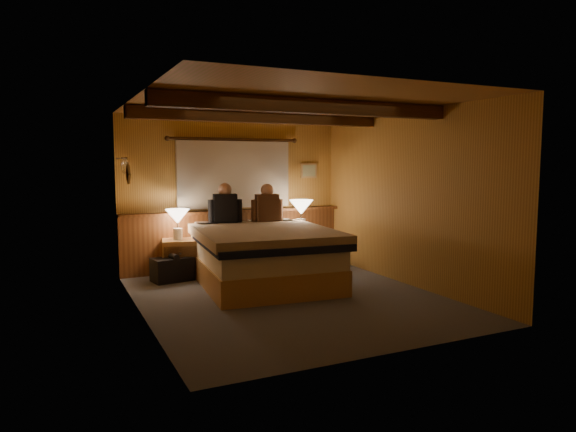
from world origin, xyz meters
TOP-DOWN VIEW (x-y plane):
  - floor at (0.00, 0.00)m, footprint 4.20×4.20m
  - ceiling at (0.00, 0.00)m, footprint 4.20×4.20m
  - wall_back at (0.00, 2.10)m, footprint 3.60×0.00m
  - wall_left at (-1.80, 0.00)m, footprint 0.00×4.20m
  - wall_right at (1.80, 0.00)m, footprint 0.00×4.20m
  - wall_front at (0.00, -2.10)m, footprint 3.60×0.00m
  - wainscot at (0.00, 2.04)m, footprint 3.60×0.23m
  - curtain_window at (0.00, 2.03)m, footprint 2.18×0.09m
  - ceiling_beams at (0.00, 0.15)m, footprint 3.60×1.65m
  - coat_rail at (-1.72, 1.58)m, footprint 0.05×0.55m
  - framed_print at (1.35, 2.08)m, footprint 0.30×0.04m
  - bed at (-0.01, 0.84)m, footprint 1.95×2.44m
  - nightstand_left at (-0.96, 1.74)m, footprint 0.59×0.55m
  - nightstand_right at (0.95, 1.56)m, footprint 0.62×0.57m
  - lamp_left at (-0.99, 1.73)m, footprint 0.35×0.35m
  - lamp_right at (0.95, 1.57)m, footprint 0.38×0.38m
  - person_left at (-0.26, 1.73)m, footprint 0.51×0.27m
  - person_right at (0.38, 1.60)m, footprint 0.50×0.24m
  - duffel_bag at (-1.12, 1.54)m, footprint 0.61×0.43m

SIDE VIEW (x-z plane):
  - floor at x=0.00m, z-range 0.00..0.00m
  - duffel_bag at x=-1.12m, z-range -0.03..0.38m
  - nightstand_left at x=-0.96m, z-range 0.00..0.56m
  - nightstand_right at x=0.95m, z-range 0.00..0.61m
  - bed at x=-0.01m, z-range 0.01..0.80m
  - wainscot at x=0.00m, z-range 0.02..0.96m
  - lamp_left at x=-0.99m, z-range 0.65..1.10m
  - lamp_right at x=0.95m, z-range 0.71..1.20m
  - person_right at x=0.38m, z-range 0.71..1.32m
  - person_left at x=-0.26m, z-range 0.71..1.34m
  - wall_left at x=-1.80m, z-range -0.90..3.30m
  - wall_right at x=1.80m, z-range -0.90..3.30m
  - wall_back at x=0.00m, z-range -0.60..3.00m
  - wall_front at x=0.00m, z-range -0.60..3.00m
  - curtain_window at x=0.00m, z-range 0.96..2.08m
  - framed_print at x=1.35m, z-range 1.43..1.68m
  - coat_rail at x=-1.72m, z-range 1.55..1.79m
  - ceiling_beams at x=0.00m, z-range 2.23..2.39m
  - ceiling at x=0.00m, z-range 2.40..2.40m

